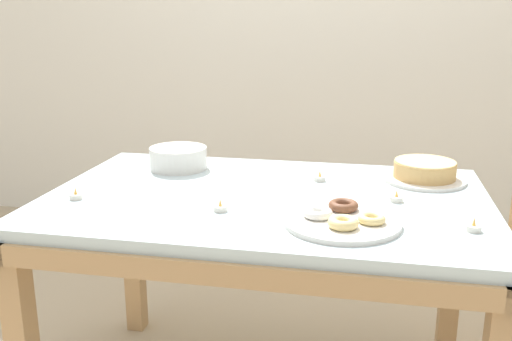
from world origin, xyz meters
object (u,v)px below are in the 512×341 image
pastry_platter (342,219)px  tealight_near_cakes (396,198)px  tealight_near_front (76,196)px  tealight_left_edge (474,227)px  tealight_centre (320,178)px  cake_chocolate_round (424,172)px  plate_stack (178,158)px  tealight_right_edge (220,208)px

pastry_platter → tealight_near_cakes: size_ratio=8.02×
tealight_near_cakes → tealight_near_front: 0.98m
tealight_near_cakes → tealight_left_edge: 0.28m
tealight_centre → pastry_platter: bearing=-76.5°
tealight_centre → tealight_near_cakes: 0.31m
tealight_near_cakes → pastry_platter: bearing=-123.8°
pastry_platter → tealight_left_edge: 0.34m
tealight_near_cakes → tealight_left_edge: bearing=-48.0°
pastry_platter → tealight_near_cakes: pastry_platter is taller
tealight_left_edge → cake_chocolate_round: bearing=101.0°
tealight_near_front → tealight_left_edge: same height
plate_stack → tealight_near_cakes: plate_stack is taller
tealight_centre → tealight_near_cakes: bearing=-35.5°
cake_chocolate_round → pastry_platter: (-0.25, -0.48, -0.02)m
cake_chocolate_round → tealight_left_edge: cake_chocolate_round is taller
tealight_centre → tealight_right_edge: size_ratio=1.00×
plate_stack → pastry_platter: bearing=-36.7°
tealight_right_edge → tealight_near_cakes: bearing=20.8°
tealight_near_front → tealight_centre: bearing=25.8°
pastry_platter → tealight_near_front: size_ratio=8.02×
pastry_platter → tealight_centre: bearing=103.5°
tealight_near_front → plate_stack: bearing=64.7°
cake_chocolate_round → tealight_near_front: (-1.07, -0.42, -0.02)m
cake_chocolate_round → plate_stack: plate_stack is taller
plate_stack → tealight_centre: 0.53m
tealight_right_edge → tealight_near_front: size_ratio=1.00×
pastry_platter → tealight_near_cakes: (0.15, 0.23, -0.00)m
tealight_right_edge → tealight_near_front: bearing=177.5°
plate_stack → tealight_near_front: 0.45m
tealight_centre → tealight_left_edge: (0.44, -0.39, 0.00)m
tealight_centre → tealight_right_edge: 0.45m
plate_stack → tealight_left_edge: bearing=-24.9°
cake_chocolate_round → tealight_right_edge: size_ratio=6.96×
plate_stack → tealight_right_edge: 0.51m
cake_chocolate_round → plate_stack: size_ratio=1.33×
tealight_near_cakes → tealight_near_front: (-0.97, -0.17, 0.00)m
plate_stack → tealight_near_front: plate_stack is taller
tealight_centre → tealight_near_front: (-0.72, -0.35, 0.00)m
cake_chocolate_round → tealight_centre: cake_chocolate_round is taller
plate_stack → tealight_right_edge: bearing=-57.5°
cake_chocolate_round → tealight_near_cakes: bearing=-111.9°
pastry_platter → tealight_centre: pastry_platter is taller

